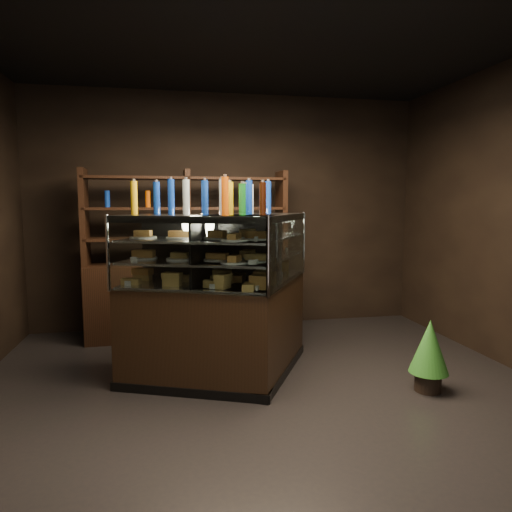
% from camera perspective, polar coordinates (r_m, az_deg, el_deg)
% --- Properties ---
extents(ground, '(5.00, 5.00, 0.00)m').
position_cam_1_polar(ground, '(3.86, 1.78, -18.03)').
color(ground, black).
rests_on(ground, ground).
extents(room_shell, '(5.02, 5.02, 3.01)m').
position_cam_1_polar(room_shell, '(3.53, 1.90, 11.98)').
color(room_shell, black).
rests_on(room_shell, ground).
extents(display_case, '(1.94, 1.56, 1.52)m').
position_cam_1_polar(display_case, '(4.27, -3.58, -8.42)').
color(display_case, black).
rests_on(display_case, ground).
extents(food_display, '(1.55, 1.20, 0.46)m').
position_cam_1_polar(food_display, '(4.14, -3.62, 0.43)').
color(food_display, '#DA8E4E').
rests_on(food_display, display_case).
extents(bottles_top, '(1.38, 1.06, 0.30)m').
position_cam_1_polar(bottles_top, '(4.12, -3.71, 7.17)').
color(bottles_top, '#147223').
rests_on(bottles_top, display_case).
extents(potted_conifer, '(0.33, 0.33, 0.71)m').
position_cam_1_polar(potted_conifer, '(4.23, 20.87, -10.38)').
color(potted_conifer, black).
rests_on(potted_conifer, ground).
extents(back_shelving, '(2.38, 0.48, 2.00)m').
position_cam_1_polar(back_shelving, '(5.57, -8.44, -3.84)').
color(back_shelving, black).
rests_on(back_shelving, ground).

